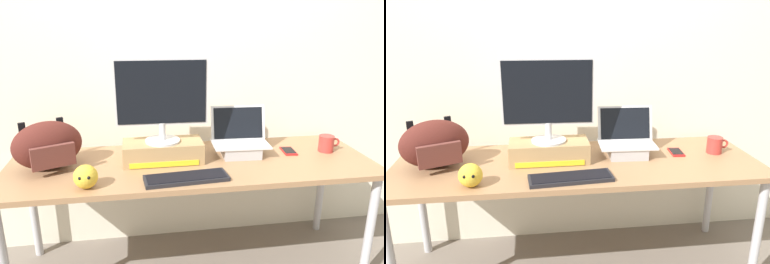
% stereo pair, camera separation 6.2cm
% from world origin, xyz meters
% --- Properties ---
extents(back_wall, '(7.00, 0.10, 2.60)m').
position_xyz_m(back_wall, '(0.00, 0.45, 1.30)').
color(back_wall, silver).
rests_on(back_wall, ground).
extents(desk, '(2.09, 0.70, 0.72)m').
position_xyz_m(desk, '(0.00, 0.00, 0.65)').
color(desk, '#99704C').
rests_on(desk, ground).
extents(toner_box_yellow, '(0.45, 0.21, 0.12)m').
position_xyz_m(toner_box_yellow, '(-0.16, 0.04, 0.77)').
color(toner_box_yellow, '#A88456').
rests_on(toner_box_yellow, desk).
extents(desktop_monitor, '(0.52, 0.20, 0.47)m').
position_xyz_m(desktop_monitor, '(-0.16, 0.04, 1.09)').
color(desktop_monitor, silver).
rests_on(desktop_monitor, toner_box_yellow).
extents(open_laptop, '(0.34, 0.23, 0.28)m').
position_xyz_m(open_laptop, '(0.30, 0.08, 0.78)').
color(open_laptop, '#ADADB2').
rests_on(open_laptop, desk).
extents(external_keyboard, '(0.44, 0.17, 0.02)m').
position_xyz_m(external_keyboard, '(-0.07, -0.24, 0.73)').
color(external_keyboard, black).
rests_on(external_keyboard, desk).
extents(messenger_backpack, '(0.43, 0.34, 0.26)m').
position_xyz_m(messenger_backpack, '(-0.79, 0.04, 0.85)').
color(messenger_backpack, '#4C1E19').
rests_on(messenger_backpack, desk).
extents(coffee_mug, '(0.13, 0.09, 0.10)m').
position_xyz_m(coffee_mug, '(0.85, 0.04, 0.77)').
color(coffee_mug, '#B2332D').
rests_on(coffee_mug, desk).
extents(cell_phone, '(0.09, 0.14, 0.01)m').
position_xyz_m(cell_phone, '(0.62, 0.07, 0.72)').
color(cell_phone, red).
rests_on(cell_phone, desk).
extents(plush_toy, '(0.12, 0.12, 0.12)m').
position_xyz_m(plush_toy, '(-0.56, -0.25, 0.78)').
color(plush_toy, gold).
rests_on(plush_toy, desk).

